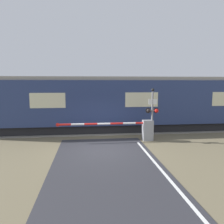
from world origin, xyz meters
name	(u,v)px	position (x,y,z in m)	size (l,w,h in m)	color
ground_plane	(103,149)	(0.00, 0.00, 0.00)	(80.00, 80.00, 0.00)	#6B6047
track_bed	(99,130)	(0.00, 4.45, 0.02)	(36.00, 3.20, 0.13)	gray
train	(137,103)	(2.77, 4.45, 1.96)	(21.90, 2.83, 3.82)	black
crossing_barrier	(141,129)	(2.33, 1.43, 0.69)	(5.63, 0.44, 1.22)	gray
signal_post	(152,111)	(2.98, 1.30, 1.76)	(0.77, 0.26, 3.10)	gray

